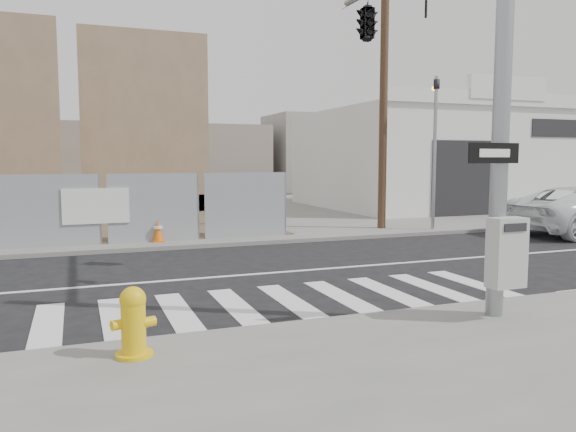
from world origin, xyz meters
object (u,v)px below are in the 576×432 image
object	(u,v)px
auto_shop	(435,159)
fire_hydrant	(133,322)
traffic_cone_d	(158,231)
signal_pole	(403,42)

from	to	relation	value
auto_shop	fire_hydrant	xyz separation A→B (m)	(-16.92, -17.67, -1.99)
auto_shop	traffic_cone_d	size ratio (longest dim) A/B	18.14
auto_shop	signal_pole	bearing A→B (deg)	-127.46
traffic_cone_d	fire_hydrant	bearing A→B (deg)	-99.49
signal_pole	traffic_cone_d	bearing A→B (deg)	118.64
signal_pole	fire_hydrant	distance (m)	7.37
fire_hydrant	traffic_cone_d	distance (m)	9.77
auto_shop	traffic_cone_d	distance (m)	17.42
fire_hydrant	auto_shop	bearing A→B (deg)	27.13
signal_pole	fire_hydrant	size ratio (longest dim) A/B	8.06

